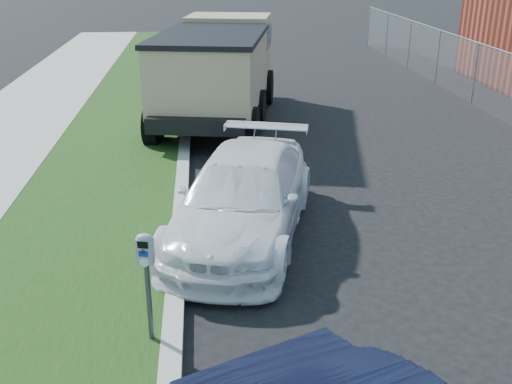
{
  "coord_description": "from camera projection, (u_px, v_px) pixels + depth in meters",
  "views": [
    {
      "loc": [
        -2.15,
        -7.21,
        4.35
      ],
      "look_at": [
        -1.4,
        1.0,
        1.0
      ],
      "focal_mm": 42.0,
      "sensor_mm": 36.0,
      "label": 1
    }
  ],
  "objects": [
    {
      "name": "ground",
      "position": [
        361.0,
        280.0,
        8.47
      ],
      "size": [
        120.0,
        120.0,
        0.0
      ],
      "primitive_type": "plane",
      "color": "black",
      "rests_on": "ground"
    },
    {
      "name": "dump_truck",
      "position": [
        219.0,
        66.0,
        16.03
      ],
      "size": [
        3.65,
        6.88,
        2.57
      ],
      "rotation": [
        0.0,
        0.0,
        -0.19
      ],
      "color": "black",
      "rests_on": "ground"
    },
    {
      "name": "white_wagon",
      "position": [
        243.0,
        196.0,
        9.63
      ],
      "size": [
        3.06,
        4.95,
        1.34
      ],
      "primitive_type": "imported",
      "rotation": [
        0.0,
        0.0,
        -0.28
      ],
      "color": "white",
      "rests_on": "ground"
    },
    {
      "name": "parking_meter",
      "position": [
        146.0,
        264.0,
        6.63
      ],
      "size": [
        0.21,
        0.16,
        1.36
      ],
      "rotation": [
        0.0,
        0.0,
        -0.24
      ],
      "color": "#3F4247",
      "rests_on": "ground"
    }
  ]
}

